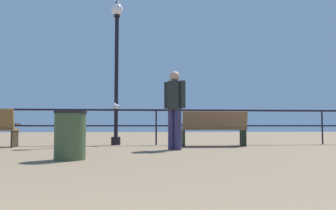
# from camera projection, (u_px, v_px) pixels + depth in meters

# --- Properties ---
(pier_railing) EXTENTS (21.66, 0.05, 0.99)m
(pier_railing) POSITION_uv_depth(u_px,v_px,m) (112.00, 118.00, 9.13)
(pier_railing) COLOR black
(pier_railing) RESTS_ON ground_plane
(bench_near_right) EXTENTS (1.67, 0.71, 0.90)m
(bench_near_right) POSITION_uv_depth(u_px,v_px,m) (214.00, 127.00, 8.63)
(bench_near_right) COLOR brown
(bench_near_right) RESTS_ON ground_plane
(lamppost_center) EXTENTS (0.33, 0.33, 4.10)m
(lamppost_center) POSITION_uv_depth(u_px,v_px,m) (117.00, 57.00, 9.43)
(lamppost_center) COLOR black
(lamppost_center) RESTS_ON ground_plane
(person_by_bench) EXTENTS (0.44, 0.41, 1.73)m
(person_by_bench) POSITION_uv_depth(u_px,v_px,m) (175.00, 105.00, 7.35)
(person_by_bench) COLOR #332D55
(person_by_bench) RESTS_ON ground_plane
(seagull_on_rail) EXTENTS (0.25, 0.34, 0.17)m
(seagull_on_rail) POSITION_uv_depth(u_px,v_px,m) (116.00, 106.00, 9.17)
(seagull_on_rail) COLOR silver
(seagull_on_rail) RESTS_ON pier_railing
(trash_bin) EXTENTS (0.50, 0.50, 0.75)m
(trash_bin) POSITION_uv_depth(u_px,v_px,m) (70.00, 135.00, 5.16)
(trash_bin) COLOR #3C5030
(trash_bin) RESTS_ON ground_plane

